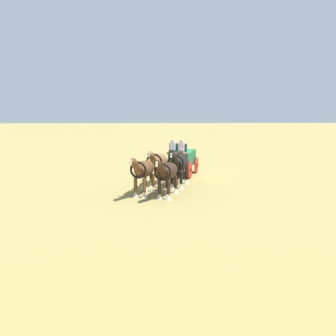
{
  "coord_description": "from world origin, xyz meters",
  "views": [
    {
      "loc": [
        24.09,
        -2.17,
        4.44
      ],
      "look_at": [
        4.25,
        -1.23,
        1.2
      ],
      "focal_mm": 37.23,
      "sensor_mm": 36.0,
      "label": 1
    }
  ],
  "objects": [
    {
      "name": "draft_horse_lead_near",
      "position": [
        6.26,
        -1.37,
        1.3
      ],
      "size": [
        3.1,
        1.51,
        2.15
      ],
      "color": "#331E14",
      "rests_on": "ground"
    },
    {
      "name": "show_wagon",
      "position": [
        0.16,
        -0.05,
        1.16
      ],
      "size": [
        5.72,
        2.61,
        2.66
      ],
      "color": "#195B38",
      "rests_on": "ground"
    },
    {
      "name": "ground_plane",
      "position": [
        0.0,
        0.0,
        0.0
      ],
      "size": [
        220.0,
        220.0,
        0.0
      ],
      "primitive_type": "plane",
      "color": "#9E8C4C"
    },
    {
      "name": "draft_horse_rear_off",
      "position": [
        3.37,
        -1.79,
        1.38
      ],
      "size": [
        2.93,
        1.53,
        2.25
      ],
      "color": "brown",
      "rests_on": "ground"
    },
    {
      "name": "draft_horse_rear_near",
      "position": [
        3.77,
        -0.55,
        1.37
      ],
      "size": [
        3.06,
        1.59,
        2.24
      ],
      "color": "black",
      "rests_on": "ground"
    },
    {
      "name": "draft_horse_lead_off",
      "position": [
        5.86,
        -2.61,
        1.34
      ],
      "size": [
        3.09,
        1.5,
        2.2
      ],
      "color": "brown",
      "rests_on": "ground"
    }
  ]
}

